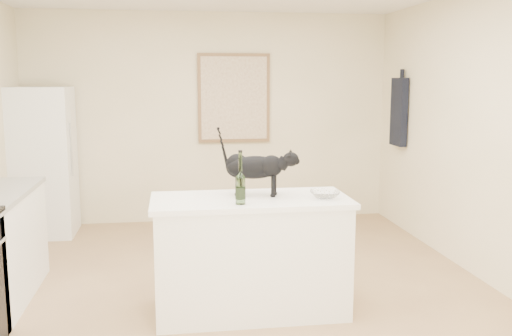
% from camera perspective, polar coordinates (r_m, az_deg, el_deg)
% --- Properties ---
extents(floor, '(5.50, 5.50, 0.00)m').
position_cam_1_polar(floor, '(4.76, -2.11, -13.19)').
color(floor, tan).
rests_on(floor, ground).
extents(wall_back, '(4.50, 0.00, 4.50)m').
position_cam_1_polar(wall_back, '(7.17, -4.63, 4.98)').
color(wall_back, beige).
rests_on(wall_back, ground).
extents(wall_front, '(4.50, 0.00, 4.50)m').
position_cam_1_polar(wall_front, '(1.77, 7.67, -7.37)').
color(wall_front, beige).
rests_on(wall_front, ground).
extents(wall_right, '(0.00, 5.50, 5.50)m').
position_cam_1_polar(wall_right, '(5.19, 23.36, 2.75)').
color(wall_right, beige).
rests_on(wall_right, ground).
extents(island_base, '(1.44, 0.67, 0.86)m').
position_cam_1_polar(island_base, '(4.44, -0.55, -8.95)').
color(island_base, white).
rests_on(island_base, floor).
extents(island_top, '(1.50, 0.70, 0.04)m').
position_cam_1_polar(island_top, '(4.32, -0.56, -3.26)').
color(island_top, white).
rests_on(island_top, island_base).
extents(fridge, '(0.68, 0.68, 1.70)m').
position_cam_1_polar(fridge, '(6.96, -20.58, 0.59)').
color(fridge, white).
rests_on(fridge, floor).
extents(artwork_frame, '(0.90, 0.03, 1.10)m').
position_cam_1_polar(artwork_frame, '(7.15, -2.22, 7.00)').
color(artwork_frame, brown).
rests_on(artwork_frame, wall_back).
extents(artwork_canvas, '(0.82, 0.00, 1.02)m').
position_cam_1_polar(artwork_canvas, '(7.13, -2.20, 7.00)').
color(artwork_canvas, beige).
rests_on(artwork_canvas, wall_back).
extents(hanging_garment, '(0.08, 0.34, 0.80)m').
position_cam_1_polar(hanging_garment, '(6.98, 14.11, 5.46)').
color(hanging_garment, black).
rests_on(hanging_garment, wall_right).
extents(black_cat, '(0.58, 0.34, 0.39)m').
position_cam_1_polar(black_cat, '(4.38, -0.13, -0.23)').
color(black_cat, black).
rests_on(black_cat, island_top).
extents(wine_bottle, '(0.08, 0.08, 0.34)m').
position_cam_1_polar(wine_bottle, '(4.08, -1.57, -1.28)').
color(wine_bottle, '#335A24').
rests_on(wine_bottle, island_top).
extents(glass_bowl, '(0.25, 0.25, 0.06)m').
position_cam_1_polar(glass_bowl, '(4.33, 6.90, -2.67)').
color(glass_bowl, white).
rests_on(glass_bowl, island_top).
extents(fridge_paper, '(0.04, 0.15, 0.19)m').
position_cam_1_polar(fridge_paper, '(6.86, -17.95, 4.77)').
color(fridge_paper, silver).
rests_on(fridge_paper, fridge).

